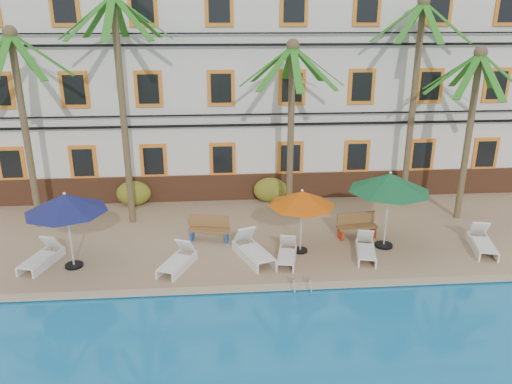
{
  "coord_description": "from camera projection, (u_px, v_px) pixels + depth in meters",
  "views": [
    {
      "loc": [
        -1.69,
        -14.21,
        8.17
      ],
      "look_at": [
        -0.34,
        3.0,
        2.0
      ],
      "focal_mm": 35.0,
      "sensor_mm": 36.0,
      "label": 1
    }
  ],
  "objects": [
    {
      "name": "hotel_building",
      "position": [
        252.0,
        76.0,
        23.78
      ],
      "size": [
        25.4,
        6.44,
        10.22
      ],
      "color": "silver",
      "rests_on": "pool_deck"
    },
    {
      "name": "lounger_f",
      "position": [
        482.0,
        242.0,
        17.67
      ],
      "size": [
        1.09,
        1.98,
        0.89
      ],
      "color": "white",
      "rests_on": "pool_deck"
    },
    {
      "name": "lounger_e",
      "position": [
        366.0,
        249.0,
        17.22
      ],
      "size": [
        0.97,
        1.82,
        0.81
      ],
      "color": "white",
      "rests_on": "pool_deck"
    },
    {
      "name": "shrub_right",
      "position": [
        389.0,
        187.0,
        22.58
      ],
      "size": [
        1.5,
        0.9,
        1.1
      ],
      "primitive_type": "ellipsoid",
      "color": "#2A5217",
      "rests_on": "pool_deck"
    },
    {
      "name": "shrub_mid",
      "position": [
        270.0,
        190.0,
        22.18
      ],
      "size": [
        1.5,
        0.9,
        1.1
      ],
      "primitive_type": "ellipsoid",
      "color": "#2A5217",
      "rests_on": "pool_deck"
    },
    {
      "name": "umbrella_blue",
      "position": [
        66.0,
        203.0,
        15.83
      ],
      "size": [
        2.64,
        2.64,
        2.63
      ],
      "color": "black",
      "rests_on": "pool_deck"
    },
    {
      "name": "lounger_a",
      "position": [
        42.0,
        257.0,
        16.63
      ],
      "size": [
        1.14,
        1.91,
        0.85
      ],
      "color": "white",
      "rests_on": "pool_deck"
    },
    {
      "name": "shrub_left",
      "position": [
        134.0,
        193.0,
        21.74
      ],
      "size": [
        1.5,
        0.9,
        1.1
      ],
      "primitive_type": "ellipsoid",
      "color": "#2A5217",
      "rests_on": "pool_deck"
    },
    {
      "name": "lounger_b",
      "position": [
        178.0,
        260.0,
        16.41
      ],
      "size": [
        1.29,
        1.88,
        0.84
      ],
      "color": "white",
      "rests_on": "pool_deck"
    },
    {
      "name": "umbrella_red",
      "position": [
        302.0,
        199.0,
        16.98
      ],
      "size": [
        2.33,
        2.33,
        2.33
      ],
      "color": "black",
      "rests_on": "pool_deck"
    },
    {
      "name": "pool_coping",
      "position": [
        277.0,
        287.0,
        15.27
      ],
      "size": [
        30.0,
        0.35,
        0.06
      ],
      "primitive_type": "cube",
      "color": "tan",
      "rests_on": "pool_deck"
    },
    {
      "name": "lounger_c",
      "position": [
        253.0,
        250.0,
        17.03
      ],
      "size": [
        1.43,
        2.18,
        0.97
      ],
      "color": "white",
      "rests_on": "pool_deck"
    },
    {
      "name": "palm_c",
      "position": [
        291.0,
        106.0,
        19.32
      ],
      "size": [
        4.02,
        4.02,
        7.08
      ],
      "color": "brown",
      "rests_on": "pool_deck"
    },
    {
      "name": "umbrella_green",
      "position": [
        390.0,
        183.0,
        17.2
      ],
      "size": [
        2.85,
        2.85,
        2.85
      ],
      "color": "black",
      "rests_on": "pool_deck"
    },
    {
      "name": "bench_right",
      "position": [
        356.0,
        225.0,
        18.68
      ],
      "size": [
        1.55,
        0.69,
        0.93
      ],
      "color": "olive",
      "rests_on": "pool_deck"
    },
    {
      "name": "bench_left",
      "position": [
        210.0,
        228.0,
        18.41
      ],
      "size": [
        1.56,
        0.75,
        0.93
      ],
      "color": "olive",
      "rests_on": "pool_deck"
    },
    {
      "name": "pool_ladder",
      "position": [
        301.0,
        289.0,
        15.24
      ],
      "size": [
        0.54,
        0.74,
        0.74
      ],
      "color": "silver",
      "rests_on": "ground"
    },
    {
      "name": "lounger_d",
      "position": [
        287.0,
        254.0,
        16.9
      ],
      "size": [
        0.92,
        1.75,
        0.78
      ],
      "color": "white",
      "rests_on": "pool_deck"
    },
    {
      "name": "palm_e",
      "position": [
        472.0,
        111.0,
        19.12
      ],
      "size": [
        4.02,
        4.02,
        6.83
      ],
      "color": "brown",
      "rests_on": "pool_deck"
    },
    {
      "name": "palm_b",
      "position": [
        120.0,
        82.0,
        18.31
      ],
      "size": [
        4.02,
        4.02,
        8.82
      ],
      "color": "brown",
      "rests_on": "pool_deck"
    },
    {
      "name": "palm_a",
      "position": [
        21.0,
        103.0,
        18.14
      ],
      "size": [
        4.02,
        4.02,
        7.57
      ],
      "color": "brown",
      "rests_on": "pool_deck"
    },
    {
      "name": "ground",
      "position": [
        274.0,
        280.0,
        16.21
      ],
      "size": [
        100.0,
        100.0,
        0.0
      ],
      "primitive_type": "plane",
      "color": "#384C23",
      "rests_on": "ground"
    },
    {
      "name": "palm_d",
      "position": [
        416.0,
        78.0,
        20.27
      ],
      "size": [
        4.02,
        4.02,
        8.64
      ],
      "color": "brown",
      "rests_on": "pool_deck"
    },
    {
      "name": "pool_deck",
      "position": [
        260.0,
        218.0,
        20.87
      ],
      "size": [
        30.0,
        12.0,
        0.25
      ],
      "primitive_type": "cube",
      "color": "tan",
      "rests_on": "ground"
    }
  ]
}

